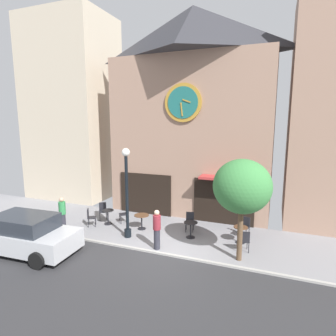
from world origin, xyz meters
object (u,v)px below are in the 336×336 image
Objects in this scene: street_lamp at (127,193)px; cafe_table_rightmost at (191,227)px; parked_car_silver at (25,234)px; cafe_chair_near_tree at (244,240)px; cafe_chair_corner at (103,210)px; cafe_table_center_right at (240,232)px; street_tree at (242,187)px; cafe_chair_outer at (125,212)px; cafe_chair_right_end at (90,216)px; pedestrian_green at (62,214)px; cafe_table_near_curb at (142,219)px; cafe_table_near_door at (108,215)px; cafe_chair_facing_wall at (245,225)px; pedestrian_maroon at (157,229)px; cafe_chair_near_lamp at (190,220)px.

street_lamp is 3.26m from cafe_table_rightmost.
cafe_table_rightmost is 6.91m from parked_car_silver.
cafe_chair_near_tree is (2.41, -0.57, 0.04)m from cafe_table_rightmost.
cafe_table_center_right is at bearing -2.92° from cafe_chair_corner.
street_tree reaches higher than cafe_chair_outer.
cafe_chair_outer and cafe_chair_corner have the same top height.
pedestrian_green is (-0.83, -0.99, 0.33)m from cafe_chair_right_end.
cafe_table_rightmost is (2.52, -0.12, -0.03)m from cafe_table_near_curb.
cafe_table_near_door is 0.83× the size of cafe_chair_facing_wall.
cafe_chair_right_end is 0.54× the size of pedestrian_maroon.
pedestrian_green is 2.31m from parked_car_silver.
cafe_chair_near_lamp and cafe_chair_facing_wall have the same top height.
cafe_chair_corner is 4.70m from pedestrian_maroon.
cafe_table_near_curb is 0.80× the size of cafe_chair_corner.
cafe_table_rightmost is (4.43, -0.09, 0.00)m from cafe_table_near_door.
cafe_chair_corner is at bearing 141.07° from cafe_table_near_door.
pedestrian_maroon reaches higher than cafe_chair_near_lamp.
parked_car_silver reaches higher than cafe_chair_near_lamp.
street_tree is 3.85m from pedestrian_maroon.
cafe_chair_corner is at bearing 81.07° from parked_car_silver.
cafe_chair_outer is at bearing 123.39° from street_lamp.
street_tree reaches higher than cafe_chair_right_end.
pedestrian_maroon reaches higher than cafe_chair_facing_wall.
cafe_table_near_door is at bearing 40.60° from cafe_chair_right_end.
parked_car_silver is at bearing -158.74° from cafe_chair_near_tree.
cafe_chair_outer is (-6.05, 1.95, -2.32)m from street_tree.
cafe_table_rightmost is 2.48m from cafe_chair_near_tree.
street_lamp is 5.08m from street_tree.
cafe_table_near_door is at bearing -171.94° from cafe_chair_facing_wall.
cafe_table_center_right is at bearing 30.55° from pedestrian_maroon.
cafe_chair_outer is 1.00× the size of cafe_chair_facing_wall.
street_lamp is 4.38m from parked_car_silver.
cafe_table_near_curb is at bearing 25.01° from pedestrian_green.
cafe_chair_near_lamp and cafe_chair_near_tree have the same top height.
cafe_chair_corner reaches higher than cafe_table_near_door.
parked_car_silver is at bearing -149.18° from cafe_chair_facing_wall.
pedestrian_green is (-0.83, -2.10, 0.33)m from cafe_chair_corner.
cafe_chair_near_tree is at bearing 16.67° from pedestrian_maroon.
cafe_table_near_door is 0.88m from cafe_chair_right_end.
pedestrian_maroon is (-0.69, -2.36, 0.33)m from cafe_chair_near_lamp.
cafe_chair_outer is 6.27m from cafe_chair_near_tree.
cafe_chair_corner is 1.00× the size of cafe_chair_right_end.
pedestrian_maroon reaches higher than parked_car_silver.
cafe_chair_near_tree and cafe_chair_right_end have the same top height.
cafe_chair_near_lamp is at bearing 1.70° from cafe_chair_corner.
street_lamp reaches higher than cafe_chair_corner.
cafe_table_near_door is at bearing 174.43° from cafe_chair_near_tree.
street_tree is 0.88× the size of parked_car_silver.
parked_car_silver is (-5.51, -4.54, 0.23)m from cafe_chair_near_lamp.
cafe_chair_corner is (-2.40, 1.58, -1.53)m from street_lamp.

